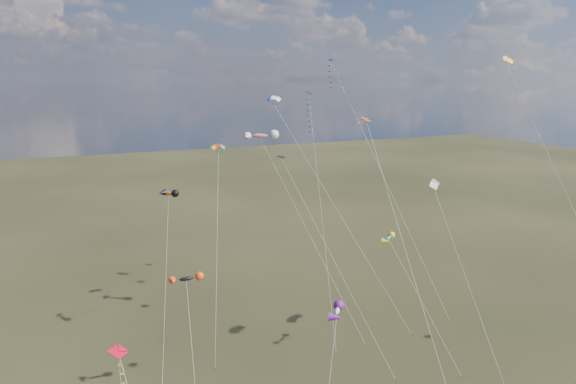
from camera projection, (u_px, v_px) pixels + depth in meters
name	position (u px, v px, depth m)	size (l,w,h in m)	color
diamond_black_high	(310.00, 125.00, 70.97)	(5.29, 17.83, 29.94)	black
diamond_navy_tall	(339.00, 92.00, 76.54)	(7.59, 21.72, 34.63)	#0D1448
diamond_black_mid	(310.00, 213.00, 62.19)	(5.78, 19.57, 22.11)	black
diamond_orange_center	(401.00, 236.00, 43.61)	(1.90, 20.49, 28.08)	#C84910
parafoil_yellow	(510.00, 60.00, 53.82)	(8.46, 17.82, 34.42)	yellow
parafoil_blue_white	(274.00, 99.00, 74.58)	(10.63, 23.52, 29.57)	#103BAF
parafoil_striped	(436.00, 182.00, 62.13)	(3.01, 15.38, 20.13)	#F1B10A
parafoil_tricolor	(218.00, 147.00, 69.97)	(7.25, 17.82, 23.22)	yellow
novelty_black_orange	(186.00, 279.00, 51.13)	(2.99, 9.26, 12.61)	black
novelty_orange_black	(168.00, 194.00, 62.93)	(5.38, 14.24, 18.48)	#C25913
novelty_white_purple	(337.00, 312.00, 41.55)	(6.68, 7.99, 13.65)	silver
novelty_redwhite_stripe	(261.00, 136.00, 66.76)	(9.88, 16.31, 25.12)	red
novelty_blue_yellow	(389.00, 239.00, 58.66)	(5.39, 9.75, 14.23)	#157DCF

